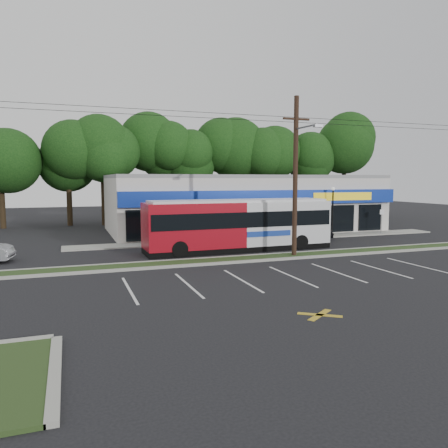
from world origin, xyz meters
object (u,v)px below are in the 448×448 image
pedestrian_a (317,232)px  car_dark (305,231)px  utility_pole (294,171)px  sign_post (382,217)px  metrobus (239,224)px  lamp_post (333,205)px  pedestrian_b (260,230)px

pedestrian_a → car_dark: bearing=-70.4°
utility_pole → car_dark: (4.48, 6.13, -4.58)m
sign_post → car_dark: 8.85m
sign_post → car_dark: sign_post is taller
metrobus → pedestrian_a: size_ratio=8.05×
lamp_post → metrobus: 11.26m
pedestrian_b → car_dark: bearing=169.3°
lamp_post → car_dark: size_ratio=0.87×
metrobus → car_dark: metrobus is taller
metrobus → lamp_post: bearing=21.4°
sign_post → car_dark: size_ratio=0.45×
car_dark → sign_post: bearing=-89.8°
metrobus → utility_pole: bearing=-59.5°
car_dark → pedestrian_a: size_ratio=3.00×
utility_pole → metrobus: (-2.21, 3.57, -3.55)m
sign_post → pedestrian_a: bearing=-162.7°
lamp_post → pedestrian_a: (-3.25, -2.80, -1.85)m
utility_pole → pedestrian_b: bearing=81.2°
utility_pole → metrobus: size_ratio=3.80×
utility_pole → lamp_post: utility_pole is taller
lamp_post → pedestrian_a: lamp_post is taller
pedestrian_b → utility_pole: bearing=94.0°
lamp_post → pedestrian_b: lamp_post is taller
sign_post → pedestrian_a: 8.67m
utility_pole → pedestrian_b: 8.93m
lamp_post → car_dark: (-3.69, -1.74, -1.84)m
utility_pole → sign_post: bearing=30.1°
pedestrian_a → pedestrian_b: size_ratio=0.98×
pedestrian_a → sign_post: bearing=-165.7°
sign_post → pedestrian_a: sign_post is taller
lamp_post → pedestrian_b: (-6.99, -0.30, -1.84)m
car_dark → pedestrian_b: same height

